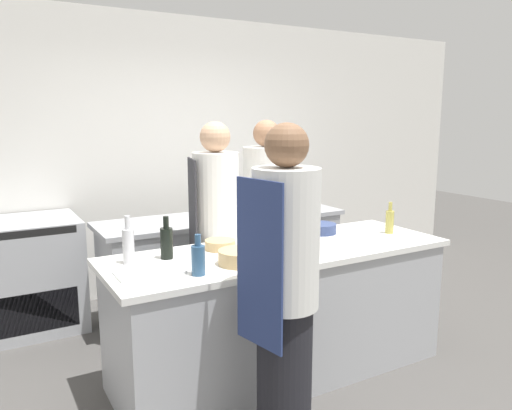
{
  "coord_description": "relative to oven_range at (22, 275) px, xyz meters",
  "views": [
    {
      "loc": [
        -1.8,
        -2.79,
        1.81
      ],
      "look_at": [
        0.0,
        0.35,
        1.16
      ],
      "focal_mm": 35.0,
      "sensor_mm": 36.0,
      "label": 1
    }
  ],
  "objects": [
    {
      "name": "ground_plane",
      "position": [
        1.51,
        -1.7,
        -0.47
      ],
      "size": [
        16.0,
        16.0,
        0.0
      ],
      "primitive_type": "plane",
      "color": "#4C4947"
    },
    {
      "name": "bottle_sauce",
      "position": [
        0.79,
        -1.95,
        0.53
      ],
      "size": [
        0.08,
        0.08,
        0.24
      ],
      "color": "#2D5175",
      "rests_on": "prep_counter"
    },
    {
      "name": "bowl_ceramic_blue",
      "position": [
        2.02,
        -1.47,
        0.47
      ],
      "size": [
        0.24,
        0.24,
        0.07
      ],
      "color": "navy",
      "rests_on": "prep_counter"
    },
    {
      "name": "oven_range",
      "position": [
        0.0,
        0.0,
        0.0
      ],
      "size": [
        0.94,
        0.75,
        0.95
      ],
      "color": "#A8AAAF",
      "rests_on": "ground_plane"
    },
    {
      "name": "pass_counter",
      "position": [
        1.66,
        -0.49,
        -0.02
      ],
      "size": [
        2.28,
        0.67,
        0.91
      ],
      "color": "#A8AAAF",
      "rests_on": "ground_plane"
    },
    {
      "name": "prep_counter",
      "position": [
        1.51,
        -1.7,
        -0.02
      ],
      "size": [
        2.42,
        0.83,
        0.91
      ],
      "color": "#A8AAAF",
      "rests_on": "ground_plane"
    },
    {
      "name": "bottle_vinegar",
      "position": [
        2.48,
        -1.73,
        0.53
      ],
      "size": [
        0.06,
        0.06,
        0.24
      ],
      "color": "#B2A84C",
      "rests_on": "prep_counter"
    },
    {
      "name": "bowl_prep_small",
      "position": [
        1.09,
        -1.88,
        0.48
      ],
      "size": [
        0.27,
        0.27,
        0.09
      ],
      "color": "tan",
      "rests_on": "prep_counter"
    },
    {
      "name": "chef_at_stove",
      "position": [
        1.78,
        -1.06,
        0.41
      ],
      "size": [
        0.4,
        0.38,
        1.78
      ],
      "rotation": [
        0.0,
        0.0,
        -1.63
      ],
      "color": "black",
      "rests_on": "ground_plane"
    },
    {
      "name": "bottle_cooking_oil",
      "position": [
        1.78,
        -1.62,
        0.52
      ],
      "size": [
        0.07,
        0.07,
        0.22
      ],
      "color": "#5B2319",
      "rests_on": "prep_counter"
    },
    {
      "name": "bottle_wine",
      "position": [
        0.74,
        -1.54,
        0.54
      ],
      "size": [
        0.08,
        0.08,
        0.28
      ],
      "color": "black",
      "rests_on": "prep_counter"
    },
    {
      "name": "chef_at_prep_near",
      "position": [
        1.08,
        -2.4,
        0.42
      ],
      "size": [
        0.39,
        0.38,
        1.78
      ],
      "rotation": [
        0.0,
        0.0,
        1.76
      ],
      "color": "black",
      "rests_on": "ground_plane"
    },
    {
      "name": "chef_at_pass_far",
      "position": [
        1.28,
        -1.13,
        0.42
      ],
      "size": [
        0.39,
        0.38,
        1.77
      ],
      "rotation": [
        0.0,
        0.0,
        1.33
      ],
      "color": "black",
      "rests_on": "ground_plane"
    },
    {
      "name": "stockpot",
      "position": [
        2.13,
        -0.56,
        0.56
      ],
      "size": [
        0.26,
        0.26,
        0.24
      ],
      "color": "#A8AAAF",
      "rests_on": "pass_counter"
    },
    {
      "name": "cutting_board",
      "position": [
        0.55,
        -1.78,
        0.44
      ],
      "size": [
        0.39,
        0.21,
        0.01
      ],
      "color": "white",
      "rests_on": "prep_counter"
    },
    {
      "name": "bowl_mixing_large",
      "position": [
        1.14,
        -1.51,
        0.47
      ],
      "size": [
        0.21,
        0.21,
        0.06
      ],
      "color": "tan",
      "rests_on": "prep_counter"
    },
    {
      "name": "wall_back",
      "position": [
        1.51,
        0.43,
        0.93
      ],
      "size": [
        8.0,
        0.06,
        2.8
      ],
      "color": "silver",
      "rests_on": "ground_plane"
    },
    {
      "name": "bottle_olive_oil",
      "position": [
        0.5,
        -1.53,
        0.55
      ],
      "size": [
        0.07,
        0.07,
        0.3
      ],
      "color": "silver",
      "rests_on": "prep_counter"
    }
  ]
}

